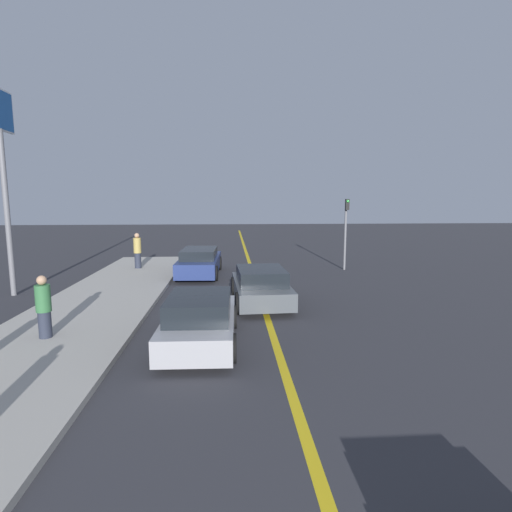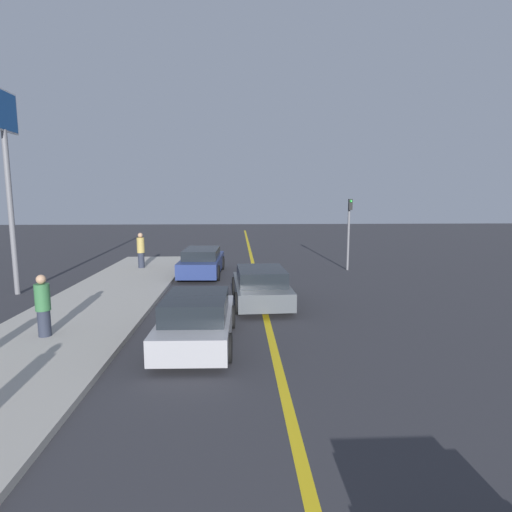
# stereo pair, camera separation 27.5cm
# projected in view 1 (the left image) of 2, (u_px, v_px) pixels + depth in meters

# --- Properties ---
(road_center_line) EXTENTS (0.20, 60.00, 0.01)m
(road_center_line) POSITION_uv_depth(u_px,v_px,m) (257.00, 285.00, 17.11)
(road_center_line) COLOR gold
(road_center_line) RESTS_ON ground_plane
(sidewalk_left) EXTENTS (3.86, 25.77, 0.15)m
(sidewalk_left) POSITION_uv_depth(u_px,v_px,m) (75.00, 322.00, 11.67)
(sidewalk_left) COLOR #ADA89E
(sidewalk_left) RESTS_ON ground_plane
(car_ahead_center) EXTENTS (1.91, 3.91, 1.30)m
(car_ahead_center) POSITION_uv_depth(u_px,v_px,m) (200.00, 321.00, 9.99)
(car_ahead_center) COLOR #9E9EA3
(car_ahead_center) RESTS_ON ground_plane
(car_far_distant) EXTENTS (2.07, 4.04, 1.29)m
(car_far_distant) POSITION_uv_depth(u_px,v_px,m) (261.00, 286.00, 13.92)
(car_far_distant) COLOR #4C5156
(car_far_distant) RESTS_ON ground_plane
(car_parked_left_lot) EXTENTS (2.04, 4.68, 1.31)m
(car_parked_left_lot) POSITION_uv_depth(u_px,v_px,m) (200.00, 262.00, 19.20)
(car_parked_left_lot) COLOR navy
(car_parked_left_lot) RESTS_ON ground_plane
(pedestrian_far_standing) EXTENTS (0.37, 0.37, 1.61)m
(pedestrian_far_standing) POSITION_uv_depth(u_px,v_px,m) (44.00, 307.00, 10.07)
(pedestrian_far_standing) COLOR #282D3D
(pedestrian_far_standing) RESTS_ON sidewalk_left
(pedestrian_by_sign) EXTENTS (0.38, 0.38, 1.80)m
(pedestrian_by_sign) POSITION_uv_depth(u_px,v_px,m) (137.00, 251.00, 20.32)
(pedestrian_by_sign) COLOR #282D3D
(pedestrian_by_sign) RESTS_ON sidewalk_left
(traffic_light) EXTENTS (0.18, 0.40, 3.65)m
(traffic_light) POSITION_uv_depth(u_px,v_px,m) (346.00, 226.00, 20.44)
(traffic_light) COLOR slate
(traffic_light) RESTS_ON ground_plane
(roadside_sign) EXTENTS (0.20, 1.88, 7.61)m
(roadside_sign) POSITION_uv_depth(u_px,v_px,m) (1.00, 143.00, 14.47)
(roadside_sign) COLOR slate
(roadside_sign) RESTS_ON ground_plane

